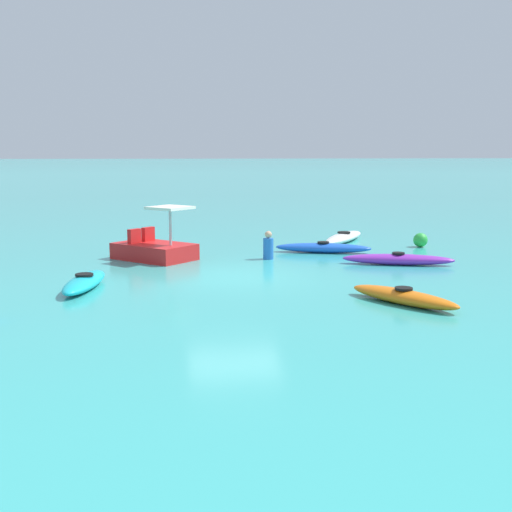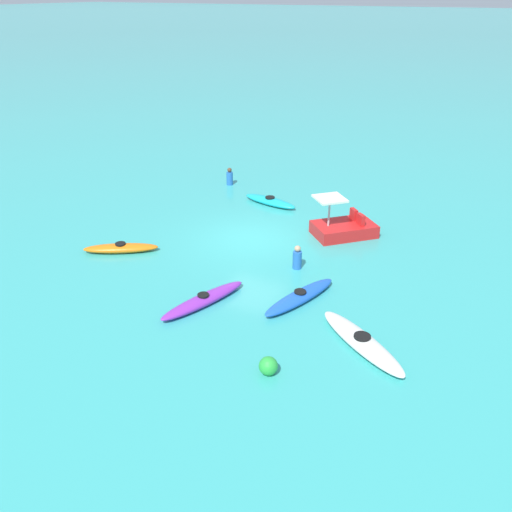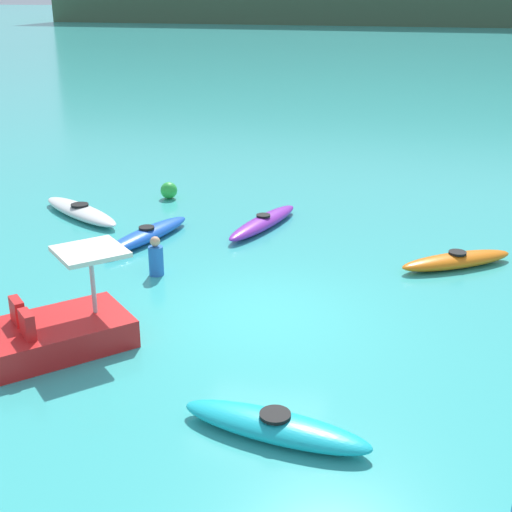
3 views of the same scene
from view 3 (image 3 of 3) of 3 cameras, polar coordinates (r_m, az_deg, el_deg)
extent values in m
plane|color=#38ADA8|center=(13.33, 0.37, -4.71)|extent=(600.00, 600.00, 0.00)
ellipsoid|color=white|center=(19.53, -14.28, 3.59)|extent=(3.30, 2.53, 0.32)
cylinder|color=black|center=(19.47, -14.33, 4.11)|extent=(0.66, 0.66, 0.05)
ellipsoid|color=blue|center=(17.29, -8.98, 1.74)|extent=(1.43, 3.21, 0.32)
cylinder|color=black|center=(17.23, -9.01, 2.32)|extent=(0.48, 0.48, 0.05)
ellipsoid|color=purple|center=(18.01, 0.61, 2.80)|extent=(1.45, 3.30, 0.32)
cylinder|color=black|center=(17.96, 0.61, 3.36)|extent=(0.45, 0.45, 0.05)
ellipsoid|color=orange|center=(16.08, 16.21, -0.35)|extent=(2.65, 2.05, 0.32)
cylinder|color=black|center=(16.02, 16.27, 0.27)|extent=(0.54, 0.54, 0.05)
ellipsoid|color=#19B7C6|center=(9.83, 1.58, -13.85)|extent=(2.84, 1.11, 0.32)
cylinder|color=black|center=(9.73, 1.59, -12.96)|extent=(0.50, 0.50, 0.05)
cube|color=red|center=(12.45, -16.02, -6.25)|extent=(2.74, 2.78, 0.50)
cube|color=red|center=(12.40, -19.07, -4.32)|extent=(0.43, 0.42, 0.44)
cube|color=red|center=(11.87, -18.33, -5.39)|extent=(0.43, 0.42, 0.44)
cylinder|color=#B2B2B7|center=(12.31, -13.29, -2.21)|extent=(0.08, 0.08, 1.10)
cube|color=silver|center=(12.09, -13.52, 0.36)|extent=(1.55, 1.55, 0.08)
sphere|color=green|center=(20.80, -7.20, 5.38)|extent=(0.50, 0.50, 0.50)
cylinder|color=blue|center=(15.12, -8.23, -0.39)|extent=(0.39, 0.39, 0.65)
sphere|color=tan|center=(14.96, -8.32, 1.19)|extent=(0.22, 0.22, 0.22)
camera|label=1|loc=(17.58, 67.40, -0.18)|focal=45.54mm
camera|label=2|loc=(31.28, -10.67, 26.42)|focal=37.84mm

